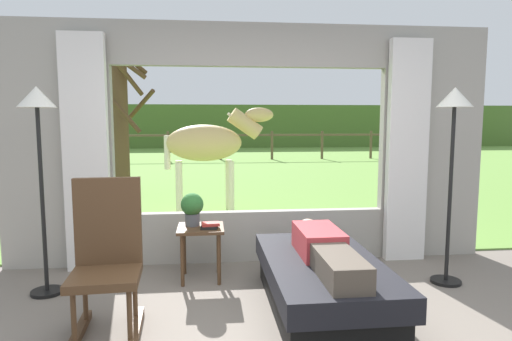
{
  "coord_description": "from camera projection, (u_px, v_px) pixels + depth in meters",
  "views": [
    {
      "loc": [
        -0.46,
        -2.48,
        1.54
      ],
      "look_at": [
        0.0,
        1.8,
        1.05
      ],
      "focal_mm": 31.02,
      "sensor_mm": 36.0,
      "label": 1
    }
  ],
  "objects": [
    {
      "name": "floor_lamp_right",
      "position": [
        453.0,
        126.0,
        4.04
      ],
      "size": [
        0.32,
        0.32,
        1.84
      ],
      "color": "black",
      "rests_on": "ground_plane"
    },
    {
      "name": "distant_hill_ridge",
      "position": [
        217.0,
        126.0,
        25.26
      ],
      "size": [
        36.0,
        2.0,
        2.4
      ],
      "primitive_type": "cube",
      "color": "#4B6B2C",
      "rests_on": "ground_plane"
    },
    {
      "name": "side_table",
      "position": [
        201.0,
        236.0,
        4.26
      ],
      "size": [
        0.44,
        0.44,
        0.52
      ],
      "color": "#4C331E",
      "rests_on": "ground_plane"
    },
    {
      "name": "recliner_sofa",
      "position": [
        322.0,
        283.0,
        3.6
      ],
      "size": [
        0.91,
        1.71,
        0.42
      ],
      "rotation": [
        0.0,
        0.0,
        0.01
      ],
      "color": "black",
      "rests_on": "ground_plane"
    },
    {
      "name": "pasture_fence_line",
      "position": [
        221.0,
        141.0,
        17.02
      ],
      "size": [
        16.1,
        0.1,
        1.1
      ],
      "color": "brown",
      "rests_on": "outdoor_pasture_lawn"
    },
    {
      "name": "reclining_person",
      "position": [
        324.0,
        249.0,
        3.52
      ],
      "size": [
        0.34,
        1.43,
        0.22
      ],
      "rotation": [
        0.0,
        0.0,
        0.01
      ],
      "color": "#B23338",
      "rests_on": "recliner_sofa"
    },
    {
      "name": "back_wall_with_window",
      "position": [
        251.0,
        147.0,
        4.76
      ],
      "size": [
        5.2,
        0.12,
        2.55
      ],
      "color": "#9E998E",
      "rests_on": "ground_plane"
    },
    {
      "name": "book_stack",
      "position": [
        210.0,
        226.0,
        4.19
      ],
      "size": [
        0.18,
        0.16,
        0.06
      ],
      "color": "black",
      "rests_on": "side_table"
    },
    {
      "name": "curtain_panel_left",
      "position": [
        86.0,
        154.0,
        4.45
      ],
      "size": [
        0.44,
        0.1,
        2.4
      ],
      "primitive_type": "cube",
      "color": "silver",
      "rests_on": "ground_plane"
    },
    {
      "name": "floor_lamp_left",
      "position": [
        38.0,
        128.0,
        3.79
      ],
      "size": [
        0.32,
        0.32,
        1.83
      ],
      "color": "black",
      "rests_on": "ground_plane"
    },
    {
      "name": "curtain_panel_right",
      "position": [
        407.0,
        152.0,
        4.81
      ],
      "size": [
        0.44,
        0.1,
        2.4
      ],
      "primitive_type": "cube",
      "color": "silver",
      "rests_on": "ground_plane"
    },
    {
      "name": "potted_plant",
      "position": [
        192.0,
        207.0,
        4.28
      ],
      "size": [
        0.22,
        0.22,
        0.32
      ],
      "color": "#4C5156",
      "rests_on": "side_table"
    },
    {
      "name": "rocking_chair",
      "position": [
        107.0,
        258.0,
        3.21
      ],
      "size": [
        0.51,
        0.71,
        1.12
      ],
      "rotation": [
        0.0,
        0.0,
        0.06
      ],
      "color": "#4C331E",
      "rests_on": "ground_plane"
    },
    {
      "name": "outdoor_pasture_lawn",
      "position": [
        222.0,
        164.0,
        15.67
      ],
      "size": [
        36.0,
        21.68,
        0.02
      ],
      "primitive_type": "cube",
      "color": "olive",
      "rests_on": "ground_plane"
    },
    {
      "name": "pasture_tree",
      "position": [
        121.0,
        124.0,
        8.85
      ],
      "size": [
        1.17,
        1.3,
        3.08
      ],
      "color": "#4C3823",
      "rests_on": "outdoor_pasture_lawn"
    },
    {
      "name": "horse",
      "position": [
        209.0,
        144.0,
        7.28
      ],
      "size": [
        1.82,
        0.64,
        1.73
      ],
      "rotation": [
        0.0,
        0.0,
        -1.5
      ],
      "color": "tan",
      "rests_on": "outdoor_pasture_lawn"
    }
  ]
}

